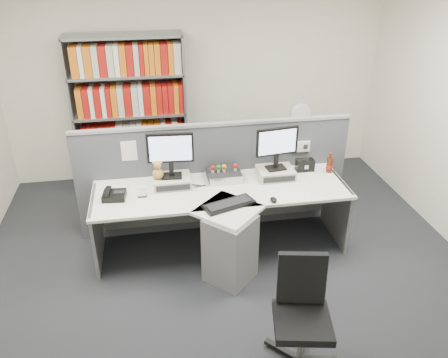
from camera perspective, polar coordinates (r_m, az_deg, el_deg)
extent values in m
plane|color=#2B2D32|center=(4.40, 1.50, -14.64)|extent=(5.50, 5.50, 0.00)
cube|color=white|center=(6.19, -3.41, 12.48)|extent=(5.00, 0.04, 2.70)
cube|color=#4C4E56|center=(5.06, -1.16, 0.13)|extent=(3.00, 0.05, 1.25)
cube|color=#A5A5AA|center=(4.80, -1.24, 6.88)|extent=(3.00, 0.07, 0.03)
cube|color=white|center=(5.11, 9.47, 4.06)|extent=(0.22, 0.04, 0.12)
cube|color=white|center=(4.81, -11.83, 3.63)|extent=(0.16, 0.00, 0.22)
cube|color=white|center=(4.81, -7.07, 4.01)|extent=(0.16, 0.00, 0.22)
cube|color=white|center=(5.00, 6.83, 4.95)|extent=(0.16, 0.00, 0.22)
cube|color=white|center=(4.65, -0.36, -1.40)|extent=(2.60, 0.80, 0.03)
cube|color=white|center=(4.31, 0.53, -3.93)|extent=(0.74, 0.74, 0.03)
cube|color=gray|center=(4.41, 0.79, -8.73)|extent=(0.57, 0.57, 0.69)
cube|color=gray|center=(4.82, -15.64, -6.21)|extent=(0.03, 0.70, 0.72)
cube|color=gray|center=(5.16, 13.85, -3.53)|extent=(0.03, 0.70, 0.72)
cube|color=gray|center=(5.13, -1.01, -2.95)|extent=(2.50, 0.02, 0.45)
cube|color=#BFB99E|center=(4.71, -6.52, -0.26)|extent=(0.38, 0.30, 0.10)
cube|color=black|center=(4.58, -6.39, -1.12)|extent=(0.34, 0.01, 0.06)
cube|color=#BFB99E|center=(4.88, 6.46, 0.77)|extent=(0.38, 0.30, 0.10)
cube|color=black|center=(4.75, 6.94, -0.03)|extent=(0.34, 0.01, 0.06)
cube|color=black|center=(4.68, -6.56, 0.38)|extent=(0.22, 0.16, 0.02)
cube|color=black|center=(4.65, -6.61, 1.30)|extent=(0.05, 0.03, 0.17)
cube|color=black|center=(4.55, -6.77, 3.88)|extent=(0.47, 0.07, 0.31)
cube|color=#C6CEFF|center=(4.53, -6.73, 3.78)|extent=(0.42, 0.04, 0.26)
cube|color=black|center=(4.85, 6.49, 1.40)|extent=(0.22, 0.17, 0.02)
cube|color=black|center=(4.82, 6.55, 2.27)|extent=(0.05, 0.03, 0.16)
cube|color=black|center=(4.73, 6.69, 4.70)|extent=(0.45, 0.09, 0.30)
cube|color=#C6CEFF|center=(4.71, 6.72, 4.60)|extent=(0.40, 0.06, 0.25)
cube|color=black|center=(4.82, -0.02, 0.54)|extent=(0.34, 0.30, 0.09)
cube|color=silver|center=(4.69, 0.29, -0.29)|extent=(0.34, 0.01, 0.09)
cylinder|color=#BFB99E|center=(4.76, -1.41, 1.00)|extent=(0.03, 0.03, 0.03)
sphere|color=#A5140F|center=(4.74, -1.41, 1.46)|extent=(0.05, 0.05, 0.05)
cylinder|color=#BFB99E|center=(4.76, -0.69, 1.06)|extent=(0.03, 0.03, 0.03)
sphere|color=#19721E|center=(4.75, -0.70, 1.52)|extent=(0.05, 0.05, 0.05)
cylinder|color=#BFB99E|center=(4.77, 0.02, 1.11)|extent=(0.03, 0.03, 0.03)
sphere|color=orange|center=(4.75, 0.02, 1.57)|extent=(0.05, 0.05, 0.05)
cylinder|color=#BFB99E|center=(4.79, 1.43, 1.22)|extent=(0.03, 0.03, 0.03)
sphere|color=#A5140F|center=(4.77, 1.44, 1.68)|extent=(0.05, 0.05, 0.05)
cube|color=black|center=(4.34, 0.63, -3.20)|extent=(0.53, 0.34, 0.03)
cube|color=black|center=(4.33, 0.63, -3.01)|extent=(0.46, 0.27, 0.01)
ellipsoid|color=black|center=(4.44, 6.23, -2.59)|extent=(0.06, 0.10, 0.04)
cube|color=black|center=(4.59, -13.58, -2.03)|extent=(0.24, 0.22, 0.06)
cube|color=black|center=(4.57, -14.38, -1.53)|extent=(0.07, 0.18, 0.03)
cube|color=black|center=(4.56, -13.02, -1.63)|extent=(0.10, 0.07, 0.01)
cube|color=black|center=(4.57, -10.20, -2.06)|extent=(0.09, 0.05, 0.02)
cube|color=white|center=(4.53, -10.25, -1.58)|extent=(0.08, 0.03, 0.09)
cube|color=white|center=(4.56, -10.26, -1.36)|extent=(0.08, 0.03, 0.09)
sphere|color=#BB8B3E|center=(4.64, -8.26, 0.66)|extent=(0.11, 0.11, 0.11)
sphere|color=#BB8B3E|center=(4.60, -8.34, 1.71)|extent=(0.08, 0.08, 0.08)
sphere|color=#BB8B3E|center=(4.59, -8.81, 1.98)|extent=(0.03, 0.03, 0.03)
sphere|color=#BB8B3E|center=(4.59, -7.92, 2.05)|extent=(0.03, 0.03, 0.03)
cube|color=black|center=(5.07, 10.10, 1.74)|extent=(0.19, 0.11, 0.13)
cylinder|color=#3F190A|center=(5.07, 13.09, 1.73)|extent=(0.07, 0.07, 0.17)
cylinder|color=#A5140F|center=(5.08, 13.06, 1.53)|extent=(0.07, 0.07, 0.05)
cylinder|color=#3F190A|center=(5.03, 13.22, 2.85)|extent=(0.03, 0.03, 0.05)
cylinder|color=#A5140F|center=(5.02, 13.25, 3.15)|extent=(0.03, 0.03, 0.01)
cube|color=gray|center=(6.04, -18.23, 7.27)|extent=(0.03, 0.40, 2.00)
cube|color=gray|center=(5.99, -4.99, 8.39)|extent=(0.03, 0.40, 2.00)
cube|color=gray|center=(6.15, -11.63, 8.46)|extent=(1.40, 0.02, 2.00)
cube|color=gray|center=(6.36, -10.82, -0.45)|extent=(1.38, 0.40, 0.03)
cube|color=gray|center=(6.15, -11.23, 3.67)|extent=(1.38, 0.40, 0.03)
cube|color=gray|center=(5.97, -11.67, 8.06)|extent=(1.38, 0.40, 0.03)
cube|color=gray|center=(5.83, -12.14, 12.70)|extent=(1.38, 0.40, 0.03)
cube|color=gray|center=(5.73, -12.60, 17.14)|extent=(1.38, 0.40, 0.03)
cube|color=#A5140F|center=(6.25, -10.98, 1.00)|extent=(1.24, 0.28, 0.36)
cube|color=orange|center=(6.05, -11.40, 5.25)|extent=(1.24, 0.28, 0.36)
cube|color=#BFB99E|center=(5.88, -11.85, 9.76)|extent=(1.24, 0.28, 0.36)
cube|color=white|center=(5.75, -12.34, 14.50)|extent=(1.24, 0.28, 0.36)
cube|color=gray|center=(6.10, 8.98, 1.92)|extent=(0.45, 0.60, 0.70)
cube|color=black|center=(5.77, 10.01, 2.17)|extent=(0.40, 0.02, 0.28)
cube|color=black|center=(5.92, 9.76, -0.64)|extent=(0.40, 0.02, 0.28)
cylinder|color=white|center=(5.95, 9.23, 5.08)|extent=(0.17, 0.17, 0.03)
cylinder|color=white|center=(5.92, 9.30, 5.96)|extent=(0.03, 0.03, 0.17)
cylinder|color=white|center=(5.82, 9.53, 7.97)|extent=(0.28, 0.15, 0.28)
cylinder|color=silver|center=(5.85, 9.44, 8.06)|extent=(0.28, 0.14, 0.28)
cylinder|color=silver|center=(3.75, 9.52, -19.46)|extent=(0.05, 0.05, 0.37)
cube|color=black|center=(3.61, 9.78, -17.25)|extent=(0.50, 0.50, 0.06)
cube|color=black|center=(3.58, 9.71, -12.11)|extent=(0.38, 0.17, 0.43)
cube|color=black|center=(4.00, 9.78, -19.64)|extent=(0.18, 0.26, 0.04)
cylinder|color=black|center=(4.09, 10.07, -18.67)|extent=(0.05, 0.05, 0.03)
cube|color=black|center=(3.94, 7.04, -20.36)|extent=(0.22, 0.24, 0.04)
cylinder|color=black|center=(3.99, 5.58, -19.83)|extent=(0.05, 0.05, 0.03)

